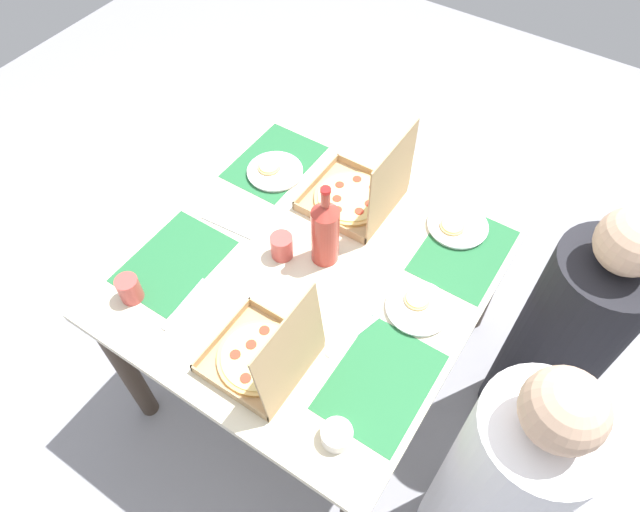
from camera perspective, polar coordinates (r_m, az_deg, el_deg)
ground_plane at (r=2.55m, az=0.00°, el=-10.64°), size 6.00×6.00×0.00m
dining_table at (r=1.98m, az=0.00°, el=-2.07°), size 1.25×1.08×0.78m
placemat_near_left at (r=2.19m, az=-4.58°, el=9.44°), size 0.36×0.26×0.00m
placemat_near_right at (r=1.93m, az=-14.43°, el=-0.50°), size 0.36×0.26×0.00m
placemat_far_left at (r=1.95m, az=14.24°, el=0.52°), size 0.36×0.26×0.00m
placemat_far_right at (r=1.66m, az=6.12°, el=-12.46°), size 0.36×0.26×0.00m
pizza_box_corner_left at (r=2.00m, az=3.98°, el=6.21°), size 0.30×0.30×0.33m
pizza_box_corner_right at (r=1.64m, az=-5.50°, el=-9.98°), size 0.28×0.28×0.31m
plate_far_right at (r=2.14m, az=-4.61°, el=8.48°), size 0.21×0.21×0.03m
plate_near_left at (r=2.01m, az=13.61°, el=2.97°), size 0.21×0.21×0.03m
plate_middle at (r=1.78m, az=9.81°, el=-5.10°), size 0.20×0.20×0.03m
soda_bottle at (r=1.78m, az=0.52°, el=2.50°), size 0.09×0.09×0.32m
cup_spare at (r=1.86m, az=-3.86°, el=0.99°), size 0.07×0.07×0.09m
cup_clear_right at (r=1.85m, az=-18.62°, el=-3.16°), size 0.07×0.07×0.09m
condiment_bowl at (r=1.57m, az=1.69°, el=-17.54°), size 0.09×0.09×0.05m
knife_by_far_right at (r=1.82m, az=-13.47°, el=-4.69°), size 0.21×0.03×0.00m
knife_by_near_right at (r=1.98m, az=-9.31°, el=2.91°), size 0.03×0.21×0.00m
knife_by_near_left at (r=1.72m, az=3.35°, el=-7.97°), size 0.21×0.08×0.00m
diner_left_seat at (r=2.14m, az=22.92°, el=-8.20°), size 0.32×0.32×1.20m
diner_right_seat at (r=1.86m, az=17.29°, el=-21.25°), size 0.32×0.32×1.23m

